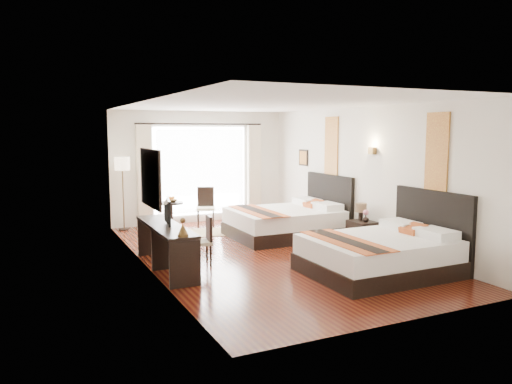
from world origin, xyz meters
name	(u,v)px	position (x,y,z in m)	size (l,w,h in m)	color
floor	(266,254)	(0.00, 0.00, -0.01)	(4.50, 7.50, 0.01)	#370D0A
ceiling	(266,105)	(0.00, 0.00, 2.79)	(4.50, 7.50, 0.02)	white
wall_headboard	(364,176)	(2.25, 0.00, 1.40)	(0.01, 7.50, 2.80)	silver
wall_desk	(146,186)	(-2.25, 0.00, 1.40)	(0.01, 7.50, 2.80)	silver
wall_window	(200,167)	(0.00, 3.75, 1.40)	(4.50, 0.01, 2.80)	silver
wall_entry	(407,209)	(0.00, -3.75, 1.40)	(4.50, 0.01, 2.80)	silver
window_glass	(201,171)	(0.00, 3.73, 1.30)	(2.40, 0.02, 2.20)	white
sheer_curtain	(201,171)	(0.00, 3.67, 1.30)	(2.30, 0.02, 2.10)	white
drape_left	(144,174)	(-1.45, 3.63, 1.28)	(0.35, 0.14, 2.35)	beige
drape_right	(254,170)	(1.45, 3.63, 1.28)	(0.35, 0.14, 2.35)	beige
art_panel_near	(437,153)	(2.23, -1.97, 1.95)	(0.03, 0.50, 1.35)	maroon
art_panel_far	(331,147)	(2.23, 1.19, 1.95)	(0.03, 0.50, 1.35)	maroon
wall_sconce	(372,151)	(2.19, -0.31, 1.92)	(0.10, 0.14, 0.14)	#4F3A1C
mirror_frame	(150,178)	(-2.22, -0.23, 1.55)	(0.04, 1.25, 0.95)	black
mirror_glass	(152,178)	(-2.19, -0.23, 1.55)	(0.01, 1.12, 0.82)	white
bed_near	(383,253)	(1.15, -1.97, 0.34)	(2.32, 1.81, 1.31)	black
bed_far	(288,221)	(1.13, 1.19, 0.34)	(2.35, 1.83, 1.33)	black
nightstand	(362,234)	(2.00, -0.31, 0.26)	(0.44, 0.54, 0.52)	black
table_lamp	(361,209)	(2.03, -0.21, 0.75)	(0.23, 0.23, 0.37)	black
vase	(366,220)	(2.00, -0.41, 0.57)	(0.13, 0.13, 0.14)	black
console_desk	(166,247)	(-1.99, -0.23, 0.38)	(0.50, 2.20, 0.76)	black
television	(164,211)	(-1.97, -0.10, 0.97)	(0.74, 0.10, 0.42)	black
bronze_figurine	(183,228)	(-1.99, -1.23, 0.88)	(0.16, 0.16, 0.25)	#4F3A1C
desk_chair	(200,250)	(-1.38, -0.23, 0.26)	(0.45, 0.45, 0.86)	#BAB18F
floor_lamp	(122,168)	(-2.00, 3.45, 1.45)	(0.34, 0.34, 1.71)	black
side_table	(172,215)	(-0.94, 3.14, 0.32)	(0.55, 0.55, 0.64)	black
fruit_bowl	(172,201)	(-0.92, 3.16, 0.67)	(0.24, 0.24, 0.06)	#472819
window_chair	(206,214)	(-0.09, 3.13, 0.29)	(0.56, 0.56, 0.94)	#BAB18F
jute_rug	(213,232)	(-0.20, 2.31, 0.01)	(1.39, 0.94, 0.01)	tan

